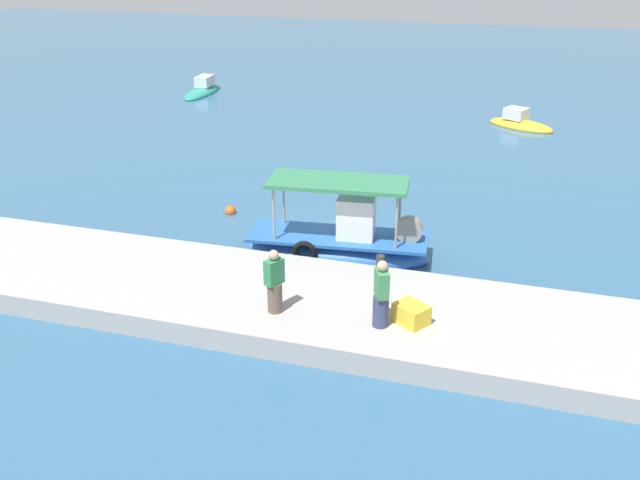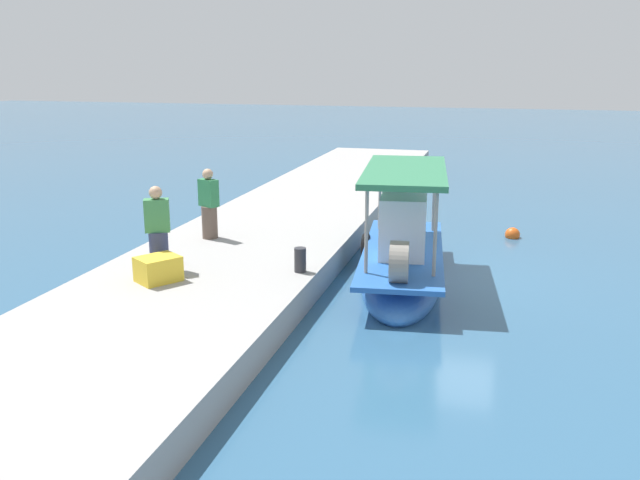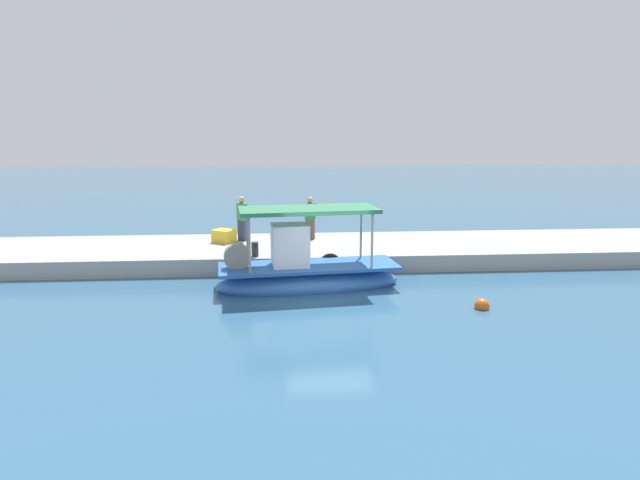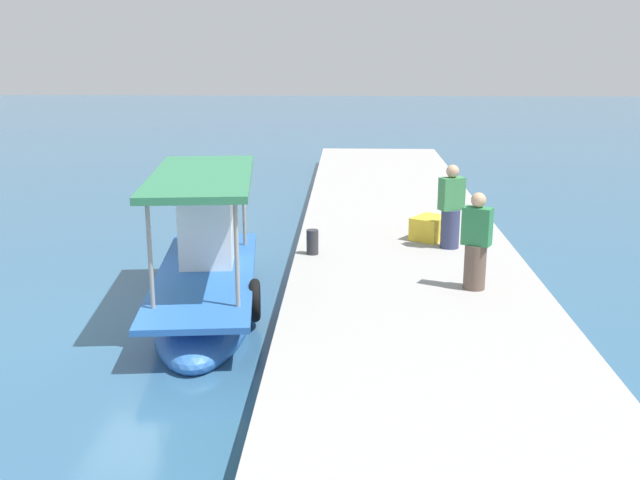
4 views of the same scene
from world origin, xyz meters
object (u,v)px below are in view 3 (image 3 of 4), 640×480
main_fishing_boat (306,273)px  fisherman_by_crate (310,220)px  cargo_crate (224,236)px  marker_buoy (482,306)px  fisherman_near_bollard (242,220)px  mooring_bollard (255,249)px

main_fishing_boat → fisherman_by_crate: size_ratio=3.51×
cargo_crate → marker_buoy: 10.18m
fisherman_near_bollard → marker_buoy: fisherman_near_bollard is taller
main_fishing_boat → fisherman_by_crate: main_fishing_boat is taller
fisherman_near_bollard → fisherman_by_crate: 2.66m
fisherman_near_bollard → fisherman_by_crate: (-2.66, -0.08, -0.02)m
fisherman_by_crate → cargo_crate: (3.34, 0.41, -0.52)m
main_fishing_boat → fisherman_near_bollard: bearing=-64.1°
fisherman_by_crate → cargo_crate: size_ratio=2.19×
cargo_crate → marker_buoy: size_ratio=1.88×
mooring_bollard → marker_buoy: (-6.37, 4.20, -0.76)m
main_fishing_boat → fisherman_near_bollard: size_ratio=3.41×
main_fishing_boat → marker_buoy: 5.31m
mooring_bollard → cargo_crate: (1.29, -2.46, -0.00)m
fisherman_near_bollard → marker_buoy: 9.97m
main_fishing_boat → fisherman_near_bollard: (2.24, -4.63, 0.90)m
fisherman_near_bollard → mooring_bollard: size_ratio=3.47×
mooring_bollard → fisherman_near_bollard: bearing=-77.8°
fisherman_by_crate → marker_buoy: fisherman_by_crate is taller
mooring_bollard → main_fishing_boat: bearing=131.9°
mooring_bollard → marker_buoy: bearing=146.6°
fisherman_by_crate → fisherman_near_bollard: bearing=1.7°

